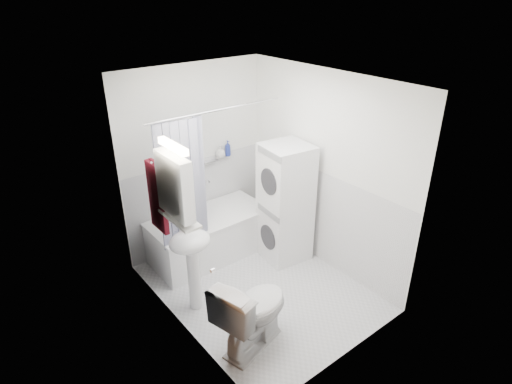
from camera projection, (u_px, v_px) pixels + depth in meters
floor at (259, 287)px, 5.02m from camera, size 2.60×2.60×0.00m
room_walls at (259, 171)px, 4.36m from camera, size 2.60×2.60×2.60m
wainscot at (243, 233)px, 4.96m from camera, size 1.98×2.58×2.58m
door at (213, 270)px, 3.66m from camera, size 0.05×2.00×2.00m
bathtub at (210, 234)px, 5.49m from camera, size 1.51×0.72×0.58m
tub_spout at (207, 180)px, 5.58m from camera, size 0.04×0.12×0.04m
curtain_rod at (217, 110)px, 4.54m from camera, size 1.69×0.02×0.02m
shower_curtain at (184, 186)px, 4.60m from camera, size 0.55×0.02×1.45m
sink at (191, 253)px, 4.42m from camera, size 0.44×0.37×1.04m
medicine_cabinet at (175, 184)px, 3.90m from camera, size 0.13×0.50×0.71m
shelf at (179, 218)px, 4.07m from camera, size 0.18×0.54×0.02m
shower_caddy at (209, 162)px, 5.49m from camera, size 0.22×0.06×0.02m
towel at (157, 196)px, 4.22m from camera, size 0.07×0.31×0.74m
washer_dryer at (285, 203)px, 5.29m from camera, size 0.61×0.60×1.52m
toilet at (253, 311)px, 4.07m from camera, size 0.91×0.65×0.81m
soap_pump at (190, 229)px, 4.38m from camera, size 0.08×0.17×0.08m
shelf_bottle at (187, 220)px, 3.94m from camera, size 0.07×0.18×0.07m
shelf_cup at (173, 208)px, 4.12m from camera, size 0.10×0.09×0.10m
shampoo_a at (220, 153)px, 5.55m from camera, size 0.13×0.17×0.13m
shampoo_b at (228, 153)px, 5.63m from camera, size 0.08×0.21×0.08m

